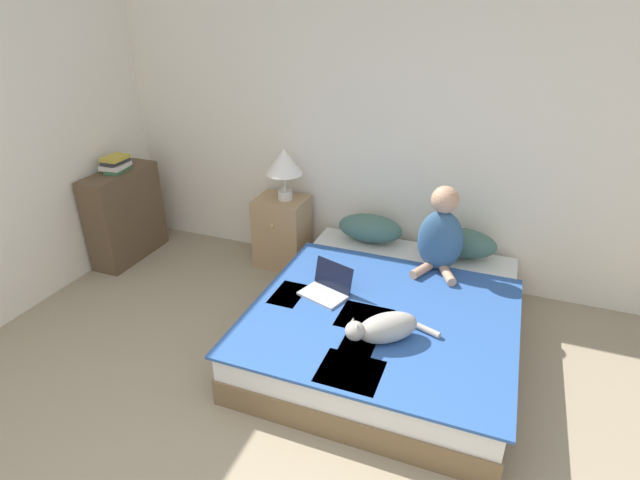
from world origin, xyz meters
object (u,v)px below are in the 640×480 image
object	(u,v)px
bed	(387,321)
pillow_near	(370,228)
laptop_open	(327,288)
person_sitting	(441,235)
nightstand	(282,231)
pillow_far	(461,243)
cat_tabby	(384,328)
table_lamp	(284,163)
bookshelf	(125,215)
book_stack_top	(116,164)

from	to	relation	value
bed	pillow_near	world-z (taller)	pillow_near
bed	laptop_open	size ratio (longest dim) A/B	5.26
person_sitting	nightstand	world-z (taller)	person_sitting
bed	person_sitting	size ratio (longest dim) A/B	2.94
pillow_far	cat_tabby	distance (m)	1.33
person_sitting	laptop_open	distance (m)	0.96
person_sitting	table_lamp	distance (m)	1.47
pillow_far	cat_tabby	world-z (taller)	pillow_far
pillow_near	person_sitting	size ratio (longest dim) A/B	0.82
pillow_near	bookshelf	world-z (taller)	bookshelf
bed	person_sitting	xyz separation A→B (m)	(0.24, 0.55, 0.49)
cat_tabby	bookshelf	world-z (taller)	bookshelf
pillow_far	nightstand	xyz separation A→B (m)	(-1.59, -0.02, -0.16)
bed	nightstand	xyz separation A→B (m)	(-1.20, 0.81, 0.14)
pillow_far	nightstand	world-z (taller)	nightstand
laptop_open	nightstand	world-z (taller)	nightstand
table_lamp	bookshelf	world-z (taller)	table_lamp
pillow_near	nightstand	xyz separation A→B (m)	(-0.82, -0.02, -0.16)
bed	pillow_near	xyz separation A→B (m)	(-0.38, 0.84, 0.30)
bed	nightstand	world-z (taller)	nightstand
bed	person_sitting	distance (m)	0.77
bed	pillow_near	bearing A→B (deg)	114.39
pillow_near	pillow_far	size ratio (longest dim) A/B	1.00
cat_tabby	pillow_near	bearing A→B (deg)	-110.27
cat_tabby	book_stack_top	xyz separation A→B (m)	(-2.71, 0.87, 0.46)
pillow_far	nightstand	size ratio (longest dim) A/B	0.86
bookshelf	bed	bearing A→B (deg)	-8.91
nightstand	laptop_open	bearing A→B (deg)	-49.59
person_sitting	book_stack_top	distance (m)	2.89
cat_tabby	bookshelf	bearing A→B (deg)	-57.68
laptop_open	table_lamp	size ratio (longest dim) A/B	0.82
pillow_far	table_lamp	size ratio (longest dim) A/B	1.21
person_sitting	laptop_open	bearing A→B (deg)	-136.60
bed	pillow_near	distance (m)	0.97
laptop_open	book_stack_top	bearing A→B (deg)	-174.29
pillow_far	bookshelf	xyz separation A→B (m)	(-3.01, -0.43, -0.06)
bed	table_lamp	distance (m)	1.63
table_lamp	book_stack_top	world-z (taller)	table_lamp
pillow_near	bookshelf	size ratio (longest dim) A/B	0.65
pillow_far	person_sitting	size ratio (longest dim) A/B	0.82
pillow_near	laptop_open	xyz separation A→B (m)	(-0.05, -0.93, -0.07)
pillow_far	bookshelf	bearing A→B (deg)	-171.94
bed	bookshelf	xyz separation A→B (m)	(-2.63, 0.41, 0.24)
cat_tabby	laptop_open	xyz separation A→B (m)	(-0.51, 0.37, -0.05)
bed	laptop_open	bearing A→B (deg)	-168.17
pillow_far	bookshelf	size ratio (longest dim) A/B	0.65
table_lamp	book_stack_top	size ratio (longest dim) A/B	1.77
bed	pillow_far	size ratio (longest dim) A/B	3.59
pillow_far	person_sitting	distance (m)	0.37
nightstand	pillow_near	bearing A→B (deg)	1.67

